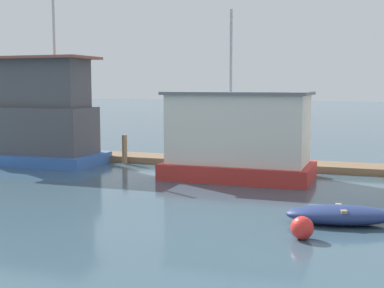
{
  "coord_description": "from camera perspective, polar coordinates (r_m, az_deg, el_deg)",
  "views": [
    {
      "loc": [
        7.09,
        -21.31,
        3.83
      ],
      "look_at": [
        0.0,
        -1.0,
        1.4
      ],
      "focal_mm": 50.0,
      "sensor_mm": 36.0,
      "label": 1
    }
  ],
  "objects": [
    {
      "name": "buoy_red",
      "position": [
        13.62,
        11.67,
        -8.76
      ],
      "size": [
        0.58,
        0.58,
        0.58
      ],
      "primitive_type": "sphere",
      "color": "red",
      "rests_on": "ground_plane"
    },
    {
      "name": "ground_plane",
      "position": [
        22.78,
        0.83,
        -3.23
      ],
      "size": [
        200.0,
        200.0,
        0.0
      ],
      "primitive_type": "plane",
      "color": "#385160"
    },
    {
      "name": "mooring_post_near_left",
      "position": [
        25.82,
        -7.21,
        -0.57
      ],
      "size": [
        0.25,
        0.25,
        1.4
      ],
      "primitive_type": "cylinder",
      "color": "#846B4C",
      "rests_on": "ground_plane"
    },
    {
      "name": "houseboat_red",
      "position": [
        21.66,
        4.97,
        0.76
      ],
      "size": [
        5.94,
        3.22,
        6.76
      ],
      "color": "red",
      "rests_on": "ground_plane"
    },
    {
      "name": "dinghy_navy",
      "position": [
        15.3,
        15.61,
        -7.29
      ],
      "size": [
        3.17,
        1.84,
        0.52
      ],
      "color": "navy",
      "rests_on": "ground_plane"
    },
    {
      "name": "dock_walkway",
      "position": [
        25.39,
        2.83,
        -1.9
      ],
      "size": [
        33.8,
        1.83,
        0.3
      ],
      "primitive_type": "cube",
      "color": "brown",
      "rests_on": "ground_plane"
    },
    {
      "name": "houseboat_blue",
      "position": [
        26.68,
        -15.78,
        2.77
      ],
      "size": [
        5.83,
        3.24,
        8.02
      ],
      "color": "#3866B7",
      "rests_on": "ground_plane"
    }
  ]
}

